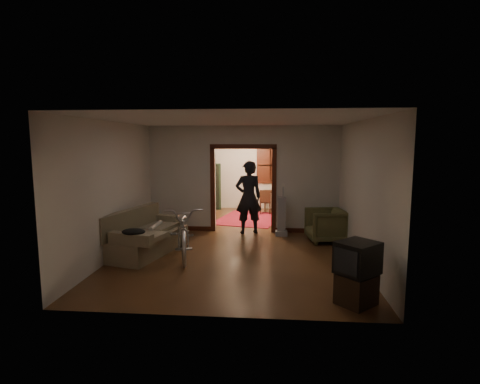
# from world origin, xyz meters

# --- Properties ---
(floor) EXTENTS (5.00, 8.50, 0.01)m
(floor) POSITION_xyz_m (0.00, 0.00, 0.00)
(floor) COLOR #3C2313
(floor) RESTS_ON ground
(ceiling) EXTENTS (5.00, 8.50, 0.01)m
(ceiling) POSITION_xyz_m (0.00, 0.00, 2.80)
(ceiling) COLOR white
(ceiling) RESTS_ON floor
(wall_back) EXTENTS (5.00, 0.02, 2.80)m
(wall_back) POSITION_xyz_m (0.00, 4.25, 1.40)
(wall_back) COLOR beige
(wall_back) RESTS_ON floor
(wall_left) EXTENTS (0.02, 8.50, 2.80)m
(wall_left) POSITION_xyz_m (-2.50, 0.00, 1.40)
(wall_left) COLOR beige
(wall_left) RESTS_ON floor
(wall_right) EXTENTS (0.02, 8.50, 2.80)m
(wall_right) POSITION_xyz_m (2.50, 0.00, 1.40)
(wall_right) COLOR beige
(wall_right) RESTS_ON floor
(partition_wall) EXTENTS (5.00, 0.14, 2.80)m
(partition_wall) POSITION_xyz_m (0.00, 0.75, 1.40)
(partition_wall) COLOR beige
(partition_wall) RESTS_ON floor
(door_casing) EXTENTS (1.74, 0.20, 2.32)m
(door_casing) POSITION_xyz_m (0.00, 0.75, 1.10)
(door_casing) COLOR #3C180D
(door_casing) RESTS_ON floor
(far_window) EXTENTS (0.98, 0.06, 1.28)m
(far_window) POSITION_xyz_m (0.70, 4.21, 1.55)
(far_window) COLOR black
(far_window) RESTS_ON wall_back
(chandelier) EXTENTS (0.24, 0.24, 0.24)m
(chandelier) POSITION_xyz_m (0.00, 2.50, 2.35)
(chandelier) COLOR #FFE0A5
(chandelier) RESTS_ON ceiling
(light_switch) EXTENTS (0.08, 0.01, 0.12)m
(light_switch) POSITION_xyz_m (1.05, 0.68, 1.25)
(light_switch) COLOR silver
(light_switch) RESTS_ON partition_wall
(sofa) EXTENTS (1.40, 2.21, 0.94)m
(sofa) POSITION_xyz_m (-1.92, -1.39, 0.47)
(sofa) COLOR #6A6146
(sofa) RESTS_ON floor
(rolled_paper) EXTENTS (0.09, 0.75, 0.09)m
(rolled_paper) POSITION_xyz_m (-1.82, -1.09, 0.53)
(rolled_paper) COLOR beige
(rolled_paper) RESTS_ON sofa
(jacket) EXTENTS (0.45, 0.34, 0.13)m
(jacket) POSITION_xyz_m (-1.87, -2.30, 0.68)
(jacket) COLOR black
(jacket) RESTS_ON sofa
(bicycle) EXTENTS (1.27, 2.23, 1.11)m
(bicycle) POSITION_xyz_m (-1.08, -1.60, 0.55)
(bicycle) COLOR silver
(bicycle) RESTS_ON floor
(armchair) EXTENTS (0.99, 0.97, 0.80)m
(armchair) POSITION_xyz_m (2.05, -0.15, 0.40)
(armchair) COLOR brown
(armchair) RESTS_ON floor
(tv_stand) EXTENTS (0.67, 0.67, 0.45)m
(tv_stand) POSITION_xyz_m (2.01, -3.67, 0.23)
(tv_stand) COLOR black
(tv_stand) RESTS_ON floor
(crt_tv) EXTENTS (0.74, 0.73, 0.47)m
(crt_tv) POSITION_xyz_m (2.01, -3.67, 0.71)
(crt_tv) COLOR black
(crt_tv) RESTS_ON tv_stand
(vacuum) EXTENTS (0.32, 0.27, 1.00)m
(vacuum) POSITION_xyz_m (1.01, 0.34, 0.50)
(vacuum) COLOR gray
(vacuum) RESTS_ON floor
(person) EXTENTS (0.80, 0.64, 1.90)m
(person) POSITION_xyz_m (0.15, 0.53, 0.95)
(person) COLOR black
(person) RESTS_ON floor
(oriental_rug) EXTENTS (2.25, 2.66, 0.02)m
(oriental_rug) POSITION_xyz_m (0.06, 2.35, 0.01)
(oriental_rug) COLOR maroon
(oriental_rug) RESTS_ON floor
(locker) EXTENTS (0.89, 0.62, 1.62)m
(locker) POSITION_xyz_m (-1.47, 3.99, 0.81)
(locker) COLOR black
(locker) RESTS_ON floor
(globe) EXTENTS (0.26, 0.26, 0.26)m
(globe) POSITION_xyz_m (-1.47, 3.99, 1.94)
(globe) COLOR #1E5972
(globe) RESTS_ON locker
(desk) EXTENTS (1.03, 0.76, 0.68)m
(desk) POSITION_xyz_m (0.94, 3.86, 0.34)
(desk) COLOR #311B10
(desk) RESTS_ON floor
(desk_chair) EXTENTS (0.38, 0.38, 0.82)m
(desk_chair) POSITION_xyz_m (0.55, 3.21, 0.41)
(desk_chair) COLOR #311B10
(desk_chair) RESTS_ON floor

